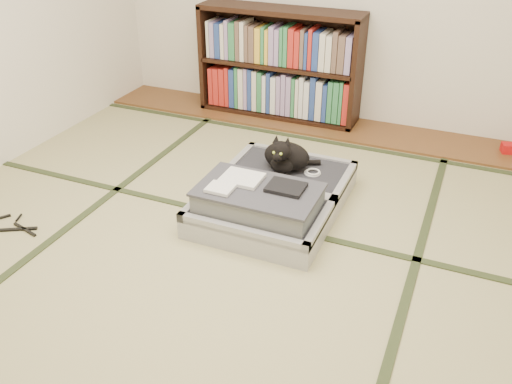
% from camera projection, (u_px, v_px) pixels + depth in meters
% --- Properties ---
extents(floor, '(4.50, 4.50, 0.00)m').
position_uv_depth(floor, '(223.00, 258.00, 3.03)').
color(floor, tan).
rests_on(floor, ground).
extents(wood_strip, '(4.00, 0.50, 0.02)m').
position_uv_depth(wood_strip, '(326.00, 126.00, 4.61)').
color(wood_strip, brown).
rests_on(wood_strip, ground).
extents(red_item, '(0.17, 0.13, 0.07)m').
position_uv_depth(red_item, '(512.00, 148.00, 4.12)').
color(red_item, red).
rests_on(red_item, wood_strip).
extents(tatami_borders, '(4.00, 4.50, 0.01)m').
position_uv_depth(tatami_borders, '(258.00, 213.00, 3.42)').
color(tatami_borders, '#2D381E').
rests_on(tatami_borders, ground).
extents(bookcase, '(1.39, 0.32, 0.92)m').
position_uv_depth(bookcase, '(279.00, 66.00, 4.60)').
color(bookcase, black).
rests_on(bookcase, wood_strip).
extents(suitcase, '(0.80, 1.07, 0.31)m').
position_uv_depth(suitcase, '(272.00, 197.00, 3.38)').
color(suitcase, '#A2A2A6').
rests_on(suitcase, floor).
extents(cat, '(0.36, 0.36, 0.29)m').
position_uv_depth(cat, '(286.00, 157.00, 3.54)').
color(cat, black).
rests_on(cat, suitcase).
extents(cable_coil, '(0.11, 0.11, 0.03)m').
position_uv_depth(cable_coil, '(313.00, 172.00, 3.55)').
color(cable_coil, white).
rests_on(cable_coil, suitcase).
extents(hanger, '(0.43, 0.30, 0.01)m').
position_uv_depth(hanger, '(5.00, 227.00, 3.28)').
color(hanger, black).
rests_on(hanger, floor).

